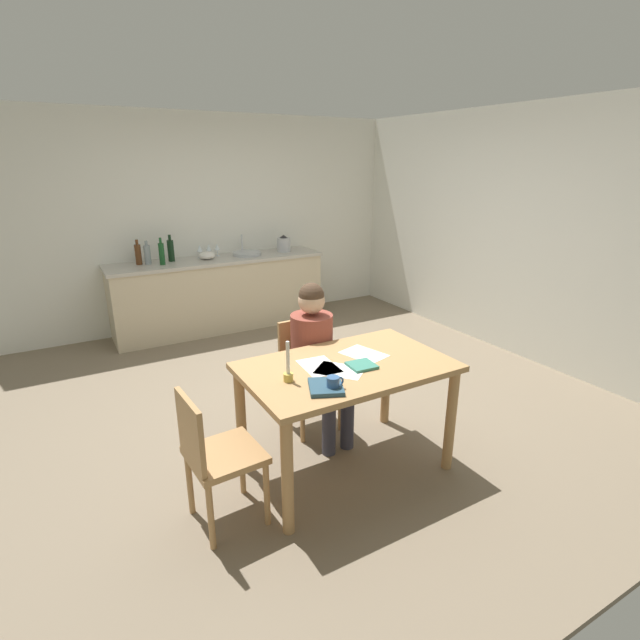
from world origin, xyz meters
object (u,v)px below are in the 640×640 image
Objects in this scene: stovetop_kettle at (284,244)px; bottle_wine_red at (162,253)px; chair_side_empty at (215,454)px; mixing_bowl at (207,256)px; candlestick at (288,370)px; bottle_vinegar at (147,254)px; wine_glass_near_sink at (217,247)px; book_magazine at (326,387)px; chair_at_table at (307,369)px; coffee_mug at (334,384)px; wine_glass_back_left at (200,249)px; wine_glass_by_kettle at (209,248)px; dining_table at (346,380)px; person_seated at (316,351)px; bottle_sauce at (171,250)px; sink_unit at (247,253)px; book_cookery at (362,365)px; bottle_oil at (138,254)px.

bottle_wine_red is at bearing -177.92° from stovetop_kettle.
chair_side_empty is 3.54m from mixing_bowl.
bottle_vinegar is at bearing 92.56° from candlestick.
candlestick is 1.66× the size of wine_glass_near_sink.
mixing_bowl is at bearing 107.25° from book_magazine.
chair_at_table is 7.82× the size of coffee_mug.
bottle_vinegar is at bearing 95.11° from coffee_mug.
coffee_mug is 0.50× the size of stovetop_kettle.
candlestick is 3.50m from wine_glass_back_left.
book_magazine is 3.70m from wine_glass_by_kettle.
wine_glass_by_kettle reaches higher than dining_table.
person_seated reaches higher than book_magazine.
bottle_vinegar is at bearing -171.44° from wine_glass_back_left.
bottle_vinegar reaches higher than candlestick.
dining_table is 3.39m from bottle_sauce.
dining_table is at bearing -91.60° from mixing_bowl.
dining_table is at bearing -100.50° from sink_unit.
bottle_vinegar is 1.75× the size of wine_glass_near_sink.
coffee_mug is at bearing -109.13° from chair_at_table.
bottle_wine_red reaches higher than stovetop_kettle.
person_seated is 0.60m from book_cookery.
candlestick is (-0.49, -0.69, 0.38)m from chair_at_table.
wine_glass_near_sink is at bearing 170.03° from stovetop_kettle.
chair_at_table reaches higher than book_cookery.
bottle_oil is (-0.25, 3.39, 0.17)m from candlestick.
bottle_sauce is at bearing 90.75° from coffee_mug.
bottle_vinegar is at bearing 103.57° from chair_at_table.
wine_glass_by_kettle is at bearing 4.52° from bottle_oil.
bottle_oil reaches higher than coffee_mug.
stovetop_kettle reaches higher than wine_glass_near_sink.
book_cookery is 0.58× the size of bottle_oil.
wine_glass_by_kettle is (-0.11, 0.00, 0.00)m from wine_glass_near_sink.
wine_glass_back_left reaches higher than book_cookery.
wine_glass_back_left is at bearing 85.11° from coffee_mug.
wine_glass_by_kettle reaches higher than chair_side_empty.
bottle_sauce is (-0.37, 2.70, 0.56)m from chair_at_table.
sink_unit reaches higher than chair_side_empty.
chair_at_table reaches higher than dining_table.
bottle_vinegar is at bearing -174.44° from bottle_sauce.
wine_glass_by_kettle reaches higher than candlestick.
bottle_oil is (-0.74, 2.85, 0.34)m from person_seated.
chair_side_empty is (-0.99, -0.74, -0.00)m from chair_at_table.
stovetop_kettle reaches higher than coffee_mug.
mixing_bowl is 0.25m from wine_glass_near_sink.
chair_side_empty is 2.96× the size of bottle_oil.
wine_glass_near_sink is at bearing 0.00° from wine_glass_back_left.
dining_table is at bearing 131.99° from book_cookery.
mixing_bowl is at bearing 72.97° from chair_side_empty.
wine_glass_back_left reaches higher than mixing_bowl.
bottle_wine_red reaches higher than sink_unit.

